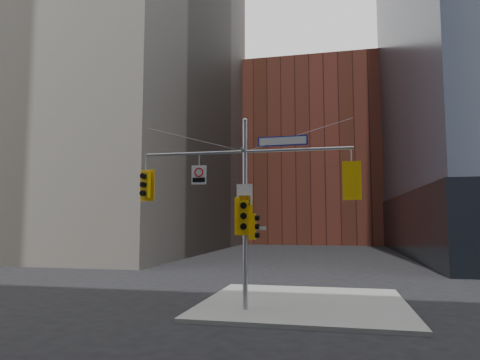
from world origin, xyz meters
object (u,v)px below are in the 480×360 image
at_px(signal_assembly, 245,193).
at_px(street_sign_blade, 283,141).
at_px(regulatory_sign_arm, 199,174).
at_px(traffic_light_west_arm, 146,185).
at_px(traffic_light_pole_side, 254,227).
at_px(traffic_light_pole_front, 244,216).
at_px(traffic_light_east_arm, 352,181).

xyz_separation_m(signal_assembly, street_sign_blade, (1.44, 0.00, 1.93)).
height_order(street_sign_blade, regulatory_sign_arm, street_sign_blade).
relative_size(street_sign_blade, regulatory_sign_arm, 2.55).
relative_size(traffic_light_west_arm, traffic_light_pole_side, 1.32).
bearing_deg(traffic_light_pole_side, traffic_light_west_arm, 91.90).
bearing_deg(street_sign_blade, traffic_light_pole_front, -166.31).
relative_size(signal_assembly, traffic_light_west_arm, 6.31).
xyz_separation_m(traffic_light_east_arm, traffic_light_pole_side, (-3.59, 0.01, -1.63)).
bearing_deg(traffic_light_west_arm, traffic_light_pole_front, 0.76).
relative_size(traffic_light_pole_front, street_sign_blade, 0.75).
relative_size(signal_assembly, traffic_light_east_arm, 5.81).
bearing_deg(regulatory_sign_arm, traffic_light_west_arm, 177.50).
bearing_deg(traffic_light_pole_side, traffic_light_east_arm, -88.08).
bearing_deg(traffic_light_east_arm, street_sign_blade, 2.22).
xyz_separation_m(signal_assembly, regulatory_sign_arm, (-1.82, -0.02, 0.76)).
xyz_separation_m(traffic_light_pole_side, traffic_light_pole_front, (-0.32, -0.27, 0.39)).
bearing_deg(signal_assembly, regulatory_sign_arm, -179.36).
height_order(signal_assembly, street_sign_blade, signal_assembly).
xyz_separation_m(signal_assembly, traffic_light_east_arm, (3.91, 0.00, 0.38)).
bearing_deg(traffic_light_pole_side, regulatory_sign_arm, 92.69).
bearing_deg(traffic_light_pole_front, signal_assembly, 78.61).
height_order(traffic_light_east_arm, street_sign_blade, street_sign_blade).
distance_m(signal_assembly, street_sign_blade, 2.41).
distance_m(traffic_light_east_arm, street_sign_blade, 2.92).
distance_m(traffic_light_pole_side, street_sign_blade, 3.37).
distance_m(traffic_light_west_arm, traffic_light_pole_front, 4.24).
xyz_separation_m(traffic_light_pole_front, street_sign_blade, (1.44, 0.27, 2.80)).
relative_size(signal_assembly, regulatory_sign_arm, 10.83).
relative_size(signal_assembly, traffic_light_pole_front, 5.66).
bearing_deg(regulatory_sign_arm, signal_assembly, -1.01).
xyz_separation_m(signal_assembly, traffic_light_pole_front, (-0.00, -0.27, -0.86)).
height_order(traffic_light_pole_side, traffic_light_pole_front, traffic_light_pole_front).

